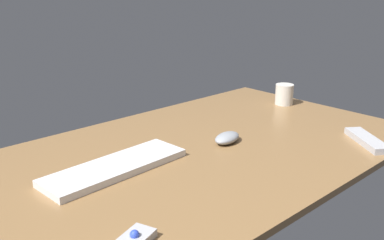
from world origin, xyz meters
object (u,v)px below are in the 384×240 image
Objects in this scene: tv_remote at (367,140)px; coffee_mug at (284,94)px; keyboard at (116,167)px; computer_mouse at (227,138)px.

coffee_mug is (17.79, 44.44, 3.14)cm from tv_remote.
tv_remote is at bearing -30.94° from keyboard.
keyboard is 3.87× the size of computer_mouse.
computer_mouse reaches higher than tv_remote.
keyboard is 78.53cm from tv_remote.
tv_remote is at bearing -111.82° from coffee_mug.
coffee_mug is at bearing 3.87° from computer_mouse.
coffee_mug is at bearing 13.78° from tv_remote.
keyboard is 87.58cm from coffee_mug.
coffee_mug reaches higher than tv_remote.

